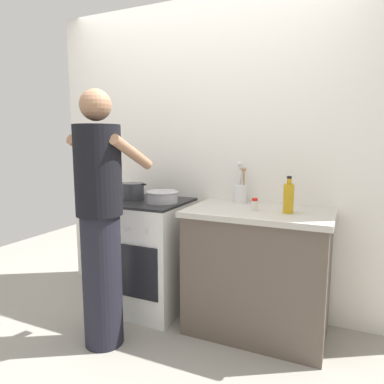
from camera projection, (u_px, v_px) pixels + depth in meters
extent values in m
plane|color=gray|center=(179.00, 323.00, 2.67)|extent=(6.00, 6.00, 0.00)
cube|color=silver|center=(228.00, 157.00, 2.85)|extent=(3.20, 0.10, 2.50)
cube|color=brown|center=(257.00, 274.00, 2.51)|extent=(0.96, 0.56, 0.86)
cube|color=#B7B2A8|center=(259.00, 213.00, 2.45)|extent=(1.00, 0.60, 0.04)
cube|color=white|center=(149.00, 256.00, 2.88)|extent=(0.60, 0.60, 0.88)
cube|color=#232326|center=(148.00, 202.00, 2.82)|extent=(0.60, 0.60, 0.02)
cube|color=black|center=(128.00, 271.00, 2.61)|extent=(0.51, 0.01, 0.40)
cylinder|color=silver|center=(106.00, 227.00, 2.63)|extent=(0.04, 0.01, 0.04)
cylinder|color=silver|center=(126.00, 229.00, 2.56)|extent=(0.04, 0.01, 0.04)
cylinder|color=silver|center=(147.00, 232.00, 2.48)|extent=(0.04, 0.01, 0.04)
cylinder|color=#38383D|center=(133.00, 191.00, 2.85)|extent=(0.18, 0.18, 0.14)
cube|color=black|center=(122.00, 183.00, 2.89)|extent=(0.04, 0.02, 0.01)
cube|color=black|center=(144.00, 184.00, 2.80)|extent=(0.04, 0.02, 0.01)
cylinder|color=#B7B7BC|center=(162.00, 197.00, 2.73)|extent=(0.24, 0.24, 0.09)
torus|color=#B7B7BC|center=(162.00, 192.00, 2.72)|extent=(0.26, 0.26, 0.01)
cylinder|color=silver|center=(240.00, 194.00, 2.70)|extent=(0.10, 0.10, 0.14)
cylinder|color=#9E7547|center=(244.00, 185.00, 2.69)|extent=(0.02, 0.06, 0.23)
sphere|color=#9E7547|center=(244.00, 169.00, 2.67)|extent=(0.03, 0.03, 0.03)
cylinder|color=silver|center=(239.00, 183.00, 2.71)|extent=(0.06, 0.06, 0.28)
sphere|color=silver|center=(239.00, 164.00, 2.69)|extent=(0.03, 0.03, 0.03)
cylinder|color=#B7BABF|center=(241.00, 184.00, 2.72)|extent=(0.07, 0.03, 0.24)
sphere|color=#B7BABF|center=(241.00, 168.00, 2.70)|extent=(0.03, 0.03, 0.03)
cylinder|color=silver|center=(255.00, 206.00, 2.41)|extent=(0.04, 0.04, 0.07)
cylinder|color=red|center=(255.00, 200.00, 2.41)|extent=(0.04, 0.04, 0.02)
cylinder|color=gold|center=(288.00, 199.00, 2.32)|extent=(0.07, 0.07, 0.20)
cylinder|color=gold|center=(289.00, 181.00, 2.31)|extent=(0.03, 0.03, 0.04)
cylinder|color=black|center=(289.00, 177.00, 2.30)|extent=(0.03, 0.03, 0.02)
cylinder|color=black|center=(102.00, 280.00, 2.35)|extent=(0.26, 0.26, 0.90)
cylinder|color=black|center=(98.00, 170.00, 2.25)|extent=(0.30, 0.30, 0.58)
sphere|color=#A07254|center=(95.00, 105.00, 2.19)|extent=(0.20, 0.20, 0.20)
cylinder|color=#A07254|center=(91.00, 152.00, 2.43)|extent=(0.07, 0.41, 0.24)
cylinder|color=#A07254|center=(132.00, 153.00, 2.29)|extent=(0.07, 0.41, 0.24)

